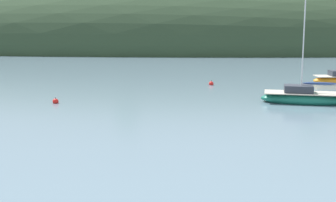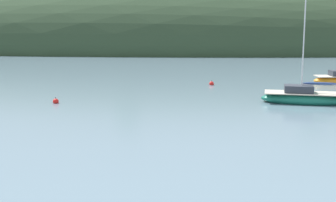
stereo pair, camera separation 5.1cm
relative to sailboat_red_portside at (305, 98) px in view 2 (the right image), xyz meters
name	(u,v)px [view 2 (the right image)]	position (x,y,z in m)	size (l,w,h in m)	color
far_shoreline_hill	(183,49)	(-9.53, 57.90, -0.29)	(150.00, 36.00, 28.85)	#2D422B
sailboat_red_portside	(305,98)	(0.00, 0.00, 0.00)	(6.67, 3.19, 8.95)	#196B56
mooring_buoy_outer	(56,102)	(-18.24, -0.77, -0.28)	(0.44, 0.44, 0.54)	red
mooring_buoy_inner	(212,84)	(-6.37, 9.21, -0.28)	(0.44, 0.44, 0.54)	red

